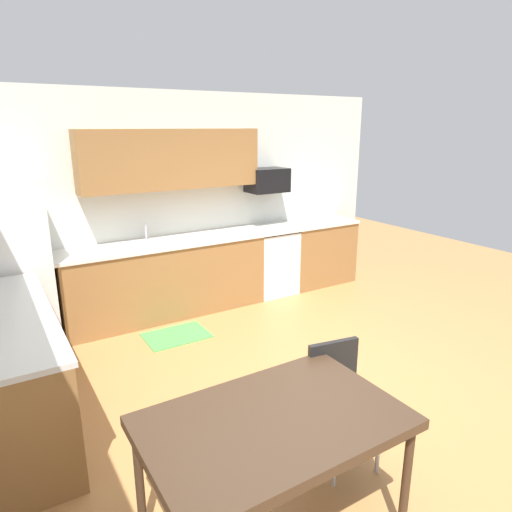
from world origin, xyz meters
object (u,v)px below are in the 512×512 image
(refrigerator, at_px, (9,273))
(chair_near_table, at_px, (340,394))
(microwave, at_px, (267,180))
(oven_range, at_px, (270,261))
(dining_table, at_px, (274,428))

(refrigerator, xyz_separation_m, chair_near_table, (1.77, -2.99, -0.35))
(refrigerator, relative_size, microwave, 3.15)
(oven_range, bearing_deg, microwave, 90.00)
(dining_table, bearing_deg, refrigerator, 107.20)
(dining_table, xyz_separation_m, chair_near_table, (0.75, 0.30, -0.21))
(dining_table, relative_size, chair_near_table, 1.65)
(oven_range, bearing_deg, chair_near_table, -115.31)
(refrigerator, relative_size, dining_table, 1.22)
(refrigerator, distance_m, chair_near_table, 3.49)
(oven_range, relative_size, microwave, 1.69)
(refrigerator, height_order, chair_near_table, refrigerator)
(dining_table, bearing_deg, microwave, 57.58)
(microwave, xyz_separation_m, dining_table, (-2.20, -3.47, -0.86))
(oven_range, distance_m, dining_table, 4.03)
(refrigerator, relative_size, oven_range, 1.87)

